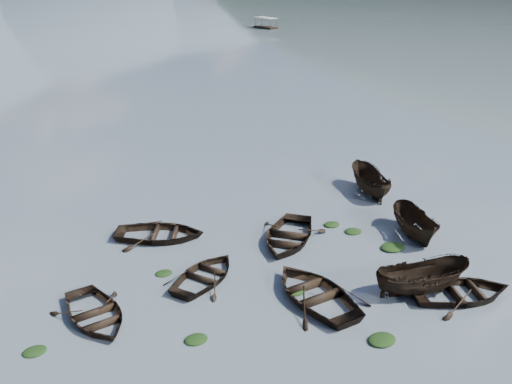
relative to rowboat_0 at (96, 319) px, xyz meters
name	(u,v)px	position (x,y,z in m)	size (l,w,h in m)	color
ground_plane	(398,342)	(10.22, -7.11, 0.00)	(2400.00, 2400.00, 0.00)	slate
rowboat_0	(96,319)	(0.00, 0.00, 0.00)	(3.12, 4.36, 0.90)	black
rowboat_1	(206,279)	(5.35, 0.77, 0.00)	(2.97, 4.16, 0.86)	black
rowboat_2	(420,292)	(13.51, -4.79, 0.00)	(1.70, 4.52, 1.75)	black
rowboat_3	(315,299)	(9.00, -3.05, 0.00)	(3.65, 5.11, 1.06)	black
rowboat_4	(461,297)	(14.85, -5.97, 0.00)	(3.29, 4.60, 0.95)	black
rowboat_5	(414,236)	(17.17, -0.39, 0.00)	(1.64, 4.35, 1.68)	black
rowboat_6	(160,238)	(4.83, 5.81, 0.00)	(3.43, 4.80, 0.99)	black
rowboat_7	(288,241)	(10.77, 2.31, 0.00)	(3.61, 5.06, 1.05)	black
rowboat_8	(369,193)	(18.80, 5.60, 0.00)	(1.72, 4.56, 1.76)	black
weed_clump_0	(196,340)	(3.20, -3.29, 0.00)	(0.96, 0.78, 0.21)	black
weed_clump_1	(296,292)	(8.54, -2.15, 0.00)	(0.94, 0.75, 0.21)	black
weed_clump_2	(382,341)	(9.69, -6.78, 0.00)	(1.18, 0.94, 0.26)	black
weed_clump_3	(353,232)	(14.50, 1.52, 0.00)	(0.98, 0.82, 0.22)	black
weed_clump_4	(392,249)	(15.17, -0.97, 0.00)	(1.32, 1.05, 0.27)	black
weed_clump_5	(35,352)	(-2.59, -1.06, 0.00)	(0.92, 0.74, 0.19)	black
weed_clump_6	(164,274)	(3.77, 2.18, 0.00)	(0.83, 0.69, 0.17)	black
weed_clump_7	(332,225)	(13.96, 2.80, 0.00)	(0.95, 0.76, 0.21)	black
pontoon_right	(266,28)	(55.63, 86.40, 0.00)	(2.24, 5.39, 2.07)	black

